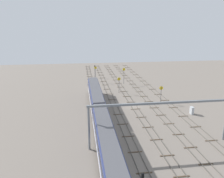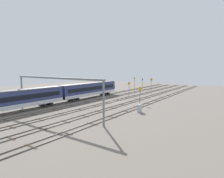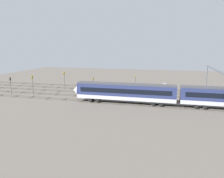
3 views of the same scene
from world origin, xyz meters
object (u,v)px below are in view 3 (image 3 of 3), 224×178
Objects in this scene: signal_light_trackside_approach at (11,83)px; relay_cabinet at (164,86)px; speed_sign_mid_trackside at (135,80)px; speed_sign_distant_end at (64,78)px; speed_sign_near_foreground at (93,83)px; speed_sign_far_trackside at (33,83)px; overhead_gantry at (215,75)px.

signal_light_trackside_approach is 2.80× the size of relay_cabinet.
speed_sign_distant_end is at bearing 15.74° from speed_sign_mid_trackside.
speed_sign_mid_trackside is at bearing -138.27° from speed_sign_near_foreground.
relay_cabinet is at bearing -150.18° from speed_sign_far_trackside.
speed_sign_far_trackside is at bearing 29.82° from relay_cabinet.
speed_sign_distant_end is 15.62m from signal_light_trackside_approach.
speed_sign_far_trackside is at bearing 21.78° from speed_sign_near_foreground.
overhead_gantry reaches higher than signal_light_trackside_approach.
speed_sign_far_trackside is at bearing 178.59° from signal_light_trackside_approach.
speed_sign_far_trackside is (26.59, 16.00, 0.52)m from speed_sign_mid_trackside.
signal_light_trackside_approach is (12.24, 9.68, -0.63)m from speed_sign_distant_end.
speed_sign_near_foreground is 16.88m from speed_sign_far_trackside.
relay_cabinet is (-35.74, -20.49, -2.73)m from speed_sign_far_trackside.
overhead_gantry is at bearing 135.47° from relay_cabinet.
relay_cabinet is (-43.17, -20.30, -2.34)m from signal_light_trackside_approach.
overhead_gantry is 33.03m from speed_sign_near_foreground.
speed_sign_near_foreground is 0.99× the size of signal_light_trackside_approach.
signal_light_trackside_approach is at bearing 25.19° from relay_cabinet.
speed_sign_mid_trackside is at bearing -20.24° from overhead_gantry.
speed_sign_near_foreground is 23.89m from signal_light_trackside_approach.
relay_cabinet is at bearing -44.53° from overhead_gantry.
relay_cabinet is (-20.07, -14.22, -2.35)m from speed_sign_near_foreground.
speed_sign_mid_trackside is at bearing -164.26° from speed_sign_distant_end.
speed_sign_far_trackside reaches higher than relay_cabinet.
speed_sign_mid_trackside is at bearing 26.11° from relay_cabinet.
speed_sign_mid_trackside is 0.93× the size of signal_light_trackside_approach.
speed_sign_mid_trackside is 0.81× the size of speed_sign_far_trackside.
speed_sign_far_trackside reaches higher than speed_sign_near_foreground.
signal_light_trackside_approach reaches higher than relay_cabinet.
speed_sign_distant_end is (10.86, -3.60, 0.63)m from speed_sign_near_foreground.
overhead_gantry is 5.48× the size of speed_sign_mid_trackside.
overhead_gantry reaches higher than relay_cabinet.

